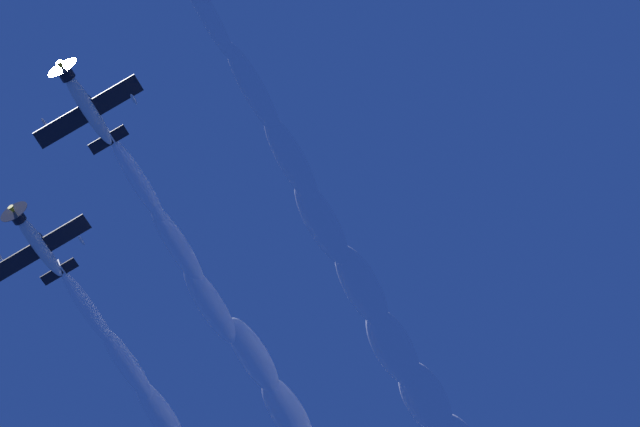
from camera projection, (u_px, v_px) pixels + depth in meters
airplane_left_wingman at (86, 105)px, 93.38m from camera, size 7.34×7.80×2.99m
airplane_right_wingman at (37, 243)px, 99.81m from camera, size 7.34×7.81×2.90m
smoke_trail_lead at (413, 377)px, 106.59m from camera, size 54.97×21.44×4.27m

